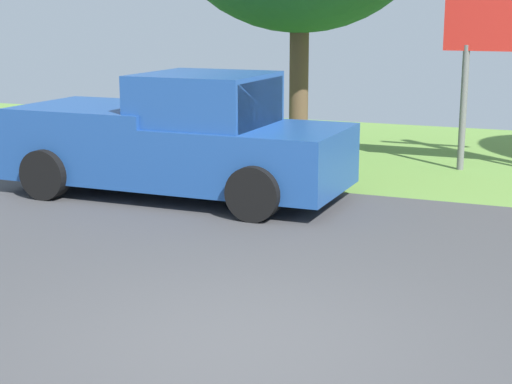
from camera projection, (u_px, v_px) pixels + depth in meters
The scene contains 2 objects.
ground_plane at pixel (338, 255), 9.63m from camera, with size 40.00×22.00×0.20m.
pickup_truck at pixel (178, 139), 12.34m from camera, with size 5.20×2.28×1.88m.
Camera 1 is at (2.62, -5.96, 2.79)m, focal length 56.95 mm.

